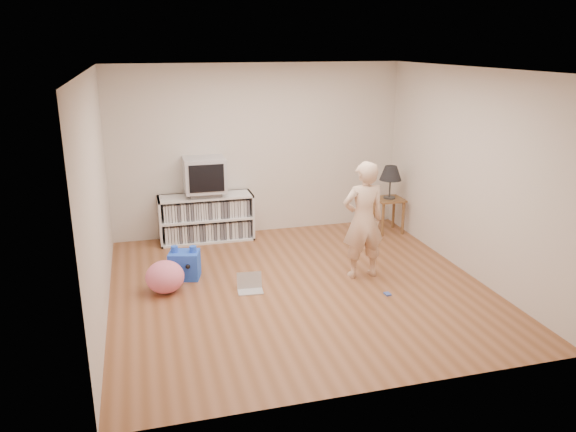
% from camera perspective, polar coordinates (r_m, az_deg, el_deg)
% --- Properties ---
extents(ground, '(4.50, 4.50, 0.00)m').
position_cam_1_polar(ground, '(6.97, 1.09, -7.20)').
color(ground, brown).
rests_on(ground, ground).
extents(walls, '(4.52, 4.52, 2.60)m').
position_cam_1_polar(walls, '(6.54, 1.15, 3.23)').
color(walls, beige).
rests_on(walls, ground).
extents(ceiling, '(4.50, 4.50, 0.01)m').
position_cam_1_polar(ceiling, '(6.35, 1.23, 14.68)').
color(ceiling, white).
rests_on(ceiling, walls).
extents(media_unit, '(1.40, 0.45, 0.70)m').
position_cam_1_polar(media_unit, '(8.56, -8.31, -0.15)').
color(media_unit, white).
rests_on(media_unit, ground).
extents(dvd_deck, '(0.45, 0.35, 0.07)m').
position_cam_1_polar(dvd_deck, '(8.44, -8.41, 2.31)').
color(dvd_deck, gray).
rests_on(dvd_deck, media_unit).
extents(crt_tv, '(0.60, 0.53, 0.50)m').
position_cam_1_polar(crt_tv, '(8.37, -8.49, 4.19)').
color(crt_tv, '#B2B2B7').
rests_on(crt_tv, dvd_deck).
extents(side_table, '(0.42, 0.42, 0.55)m').
position_cam_1_polar(side_table, '(8.94, 10.21, 0.95)').
color(side_table, brown).
rests_on(side_table, ground).
extents(table_lamp, '(0.34, 0.34, 0.52)m').
position_cam_1_polar(table_lamp, '(8.81, 10.39, 4.23)').
color(table_lamp, '#333333').
rests_on(table_lamp, side_table).
extents(person, '(0.56, 0.37, 1.51)m').
position_cam_1_polar(person, '(7.07, 7.66, -0.43)').
color(person, beige).
rests_on(person, ground).
extents(laptop, '(0.32, 0.27, 0.21)m').
position_cam_1_polar(laptop, '(6.87, -3.90, -7.10)').
color(laptop, silver).
rests_on(laptop, ground).
extents(playing_cards, '(0.07, 0.09, 0.02)m').
position_cam_1_polar(playing_cards, '(6.86, 10.07, -7.80)').
color(playing_cards, '#435AB2').
rests_on(playing_cards, ground).
extents(plush_blue, '(0.43, 0.38, 0.43)m').
position_cam_1_polar(plush_blue, '(7.27, -10.46, -4.86)').
color(plush_blue, blue).
rests_on(plush_blue, ground).
extents(plush_pink, '(0.53, 0.53, 0.39)m').
position_cam_1_polar(plush_pink, '(6.91, -12.39, -6.06)').
color(plush_pink, pink).
rests_on(plush_pink, ground).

